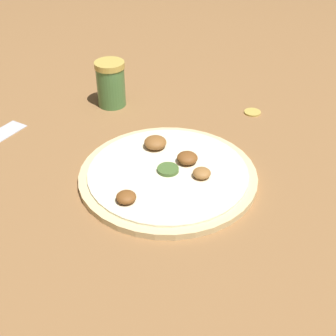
% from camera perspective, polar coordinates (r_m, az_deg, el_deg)
% --- Properties ---
extents(ground_plane, '(3.00, 3.00, 0.00)m').
position_cam_1_polar(ground_plane, '(0.78, 0.00, -1.25)').
color(ground_plane, olive).
extents(pizza, '(0.30, 0.30, 0.03)m').
position_cam_1_polar(pizza, '(0.78, -0.01, -0.72)').
color(pizza, beige).
rests_on(pizza, ground_plane).
extents(spice_jar, '(0.06, 0.06, 0.10)m').
position_cam_1_polar(spice_jar, '(0.99, -6.99, 10.18)').
color(spice_jar, '#4C7F42').
rests_on(spice_jar, ground_plane).
extents(loose_cap, '(0.03, 0.03, 0.01)m').
position_cam_1_polar(loose_cap, '(0.98, 10.27, 6.79)').
color(loose_cap, gold).
rests_on(loose_cap, ground_plane).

